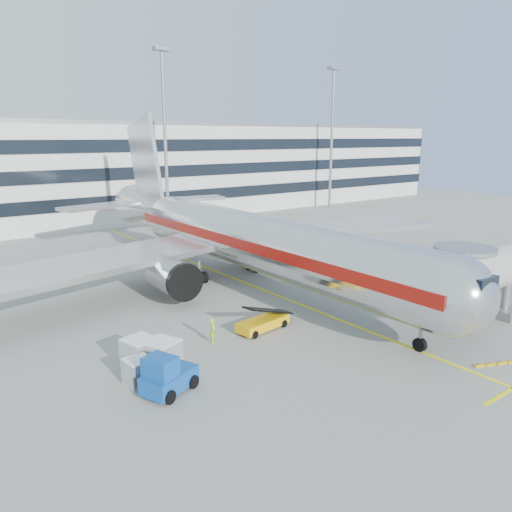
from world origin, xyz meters
TOP-DOWN VIEW (x-y plane):
  - ground at (0.00, 0.00)m, footprint 180.00×180.00m
  - lead_in_line at (0.00, 10.00)m, footprint 0.25×70.00m
  - main_jet at (0.00, 11.72)m, footprint 50.95×48.70m
  - terminal at (0.00, 57.95)m, footprint 150.00×24.25m
  - light_mast_centre at (8.00, 42.00)m, footprint 2.40×1.20m
  - light_mast_east at (42.00, 42.00)m, footprint 2.40×1.20m
  - belt_loader at (-5.79, 0.83)m, footprint 4.34×2.00m
  - baggage_tug at (-15.32, -3.19)m, footprint 3.41×2.78m
  - cargo_container_left at (-16.10, -1.38)m, footprint 1.52×1.52m
  - cargo_container_right at (-15.17, 0.54)m, footprint 2.06×2.06m
  - cargo_container_front at (-14.38, -0.72)m, footprint 2.32×2.32m
  - ramp_worker at (-9.80, 1.08)m, footprint 0.66×0.74m

SIDE VIEW (x-z plane):
  - ground at x=0.00m, z-range 0.00..0.00m
  - lead_in_line at x=0.00m, z-range 0.00..0.01m
  - belt_loader at x=-5.79m, z-range -0.44..1.60m
  - cargo_container_left at x=-16.10m, z-range 0.00..1.51m
  - ramp_worker at x=-9.80m, z-range 0.00..1.69m
  - cargo_container_right at x=-15.17m, z-range 0.01..1.83m
  - cargo_container_front at x=-14.38m, z-range 0.01..1.89m
  - baggage_tug at x=-15.32m, z-range -0.14..2.10m
  - main_jet at x=0.00m, z-range -3.79..12.26m
  - terminal at x=0.00m, z-range 0.00..15.60m
  - light_mast_centre at x=8.00m, z-range 2.15..27.60m
  - light_mast_east at x=42.00m, z-range 2.15..27.60m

